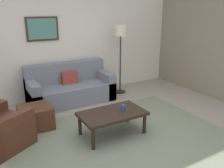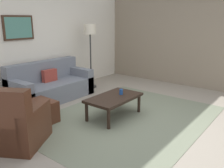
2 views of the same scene
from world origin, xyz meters
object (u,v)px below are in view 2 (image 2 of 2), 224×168
at_px(cup, 121,92).
at_px(framed_artwork, 18,28).
at_px(couch_main, 50,86).
at_px(armchair_leather, 13,127).
at_px(lamp_standing, 90,36).
at_px(coffee_table, 114,99).
at_px(ottoman, 38,112).

xyz_separation_m(cup, framed_artwork, (-0.67, 2.30, 1.19)).
bearing_deg(couch_main, armchair_leather, -141.58).
bearing_deg(lamp_standing, couch_main, 176.08).
relative_size(coffee_table, framed_artwork, 1.55).
xyz_separation_m(armchair_leather, coffee_table, (1.79, -0.50, 0.05)).
relative_size(ottoman, coffee_table, 0.51).
relative_size(coffee_table, lamp_standing, 0.64).
xyz_separation_m(couch_main, cup, (0.25, -1.90, 0.16)).
height_order(coffee_table, cup, cup).
distance_m(cup, lamp_standing, 2.30).
bearing_deg(armchair_leather, couch_main, 38.42).
bearing_deg(cup, ottoman, 143.27).
xyz_separation_m(couch_main, lamp_standing, (1.33, -0.09, 1.11)).
height_order(armchair_leather, ottoman, armchair_leather).
relative_size(coffee_table, cup, 10.28).
height_order(lamp_standing, framed_artwork, framed_artwork).
height_order(coffee_table, lamp_standing, lamp_standing).
height_order(ottoman, coffee_table, coffee_table).
height_order(armchair_leather, cup, armchair_leather).
bearing_deg(couch_main, lamp_standing, -3.92).
relative_size(couch_main, framed_artwork, 2.70).
xyz_separation_m(ottoman, coffee_table, (1.08, -0.91, 0.16)).
xyz_separation_m(couch_main, ottoman, (-1.01, -0.95, -0.10)).
xyz_separation_m(ottoman, cup, (1.27, -0.94, 0.26)).
height_order(couch_main, armchair_leather, armchair_leather).
bearing_deg(armchair_leather, framed_artwork, 53.46).
distance_m(armchair_leather, ottoman, 0.83).
bearing_deg(framed_artwork, lamp_standing, -15.82).
relative_size(ottoman, lamp_standing, 0.33).
distance_m(couch_main, coffee_table, 1.87).
xyz_separation_m(cup, lamp_standing, (1.08, 1.80, 0.95)).
distance_m(couch_main, cup, 1.92).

